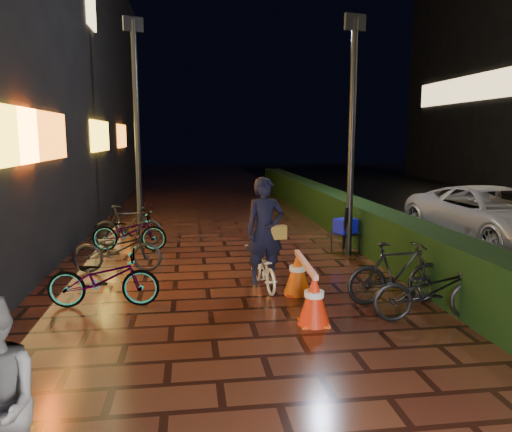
{
  "coord_description": "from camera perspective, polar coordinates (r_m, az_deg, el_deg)",
  "views": [
    {
      "loc": [
        -0.83,
        -6.66,
        2.59
      ],
      "look_at": [
        0.41,
        2.58,
        1.1
      ],
      "focal_mm": 35.0,
      "sensor_mm": 36.0,
      "label": 1
    }
  ],
  "objects": [
    {
      "name": "traffic_barrier",
      "position": [
        7.69,
        5.63,
        -7.81
      ],
      "size": [
        0.52,
        1.82,
        0.73
      ],
      "color": "red",
      "rests_on": "ground"
    },
    {
      "name": "cart_assembly",
      "position": [
        11.35,
        10.16,
        -1.33
      ],
      "size": [
        0.73,
        0.79,
        1.1
      ],
      "color": "black",
      "rests_on": "ground"
    },
    {
      "name": "van",
      "position": [
        13.32,
        25.48,
        0.03
      ],
      "size": [
        2.64,
        5.12,
        1.38
      ],
      "primitive_type": "imported",
      "rotation": [
        0.0,
        0.0,
        0.07
      ],
      "color": "silver",
      "rests_on": "ground"
    },
    {
      "name": "hedge",
      "position": [
        15.37,
        7.98,
        1.19
      ],
      "size": [
        0.7,
        20.0,
        1.0
      ],
      "primitive_type": "cube",
      "color": "black",
      "rests_on": "ground"
    },
    {
      "name": "parked_bikes_storefront",
      "position": [
        10.41,
        -15.19,
        -3.08
      ],
      "size": [
        1.81,
        4.9,
        0.98
      ],
      "color": "black",
      "rests_on": "ground"
    },
    {
      "name": "parked_bikes_hedge",
      "position": [
        7.8,
        17.7,
        -7.18
      ],
      "size": [
        1.86,
        1.37,
        0.98
      ],
      "color": "black",
      "rests_on": "ground"
    },
    {
      "name": "lamp_post_sf",
      "position": [
        14.59,
        -13.51,
        11.2
      ],
      "size": [
        0.55,
        0.27,
        5.8
      ],
      "color": "black",
      "rests_on": "ground"
    },
    {
      "name": "lamp_post_hedge",
      "position": [
        10.95,
        10.92,
        10.0
      ],
      "size": [
        0.49,
        0.19,
        5.08
      ],
      "color": "black",
      "rests_on": "ground"
    },
    {
      "name": "cyclist",
      "position": [
        8.48,
        0.94,
        -3.7
      ],
      "size": [
        0.73,
        1.39,
        1.92
      ],
      "color": "white",
      "rests_on": "ground"
    },
    {
      "name": "ground",
      "position": [
        7.19,
        -0.53,
        -12.03
      ],
      "size": [
        80.0,
        80.0,
        0.0
      ],
      "primitive_type": "plane",
      "color": "#381911",
      "rests_on": "ground"
    }
  ]
}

